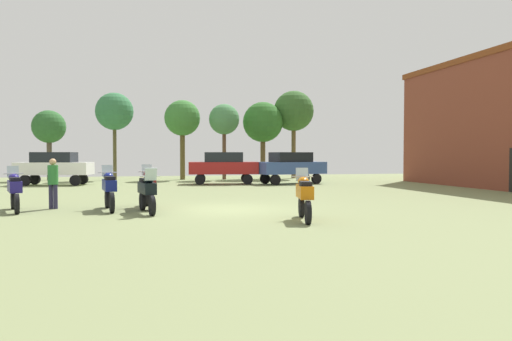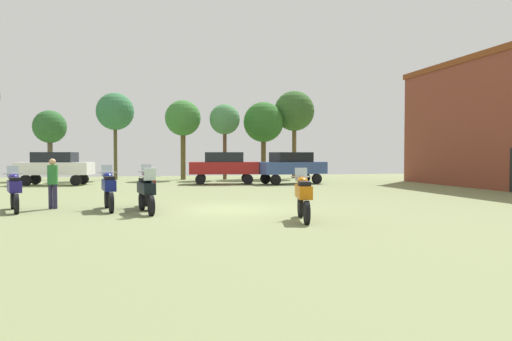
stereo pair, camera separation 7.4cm
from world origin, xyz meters
The scene contains 16 objects.
ground_plane centered at (0.00, 0.00, 0.01)m, with size 44.00×52.00×0.02m.
motorcycle_3 centered at (-3.76, 0.64, 0.76)m, with size 0.69×2.23×1.50m.
motorcycle_4 centered at (-2.53, -0.41, 0.73)m, with size 0.71×2.17×1.45m.
motorcycle_5 centered at (-2.47, 1.05, 0.76)m, with size 0.62×2.19×1.51m.
motorcycle_6 centered at (1.79, -3.17, 0.74)m, with size 0.71×2.10×1.47m.
motorcycle_7 centered at (-6.74, 0.99, 0.75)m, with size 0.87×2.17×1.48m.
car_1 centered at (6.38, 13.05, 1.19)m, with size 4.58×2.64×2.00m.
car_2 centered at (2.20, 13.84, 1.19)m, with size 4.50×2.35×2.00m.
car_3 centered at (-7.99, 15.08, 1.19)m, with size 4.54×2.50×2.00m.
person_1 centered at (-5.66, 1.50, 1.03)m, with size 0.44×0.44×1.72m.
tree_1 centered at (-4.79, 20.43, 4.98)m, with size 2.72×2.72×6.37m.
tree_2 centered at (0.07, 19.74, 4.51)m, with size 2.63×2.63×5.87m.
tree_5 centered at (8.74, 19.98, 5.24)m, with size 3.14×3.14×6.84m.
tree_6 centered at (3.12, 19.34, 4.44)m, with size 2.27×2.27×5.62m.
tree_7 centered at (6.20, 19.75, 4.32)m, with size 3.08×3.08×5.89m.
tree_8 centered at (-9.33, 20.77, 3.81)m, with size 2.34×2.34×5.03m.
Camera 1 is at (-2.54, -15.91, 1.88)m, focal length 33.50 mm.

